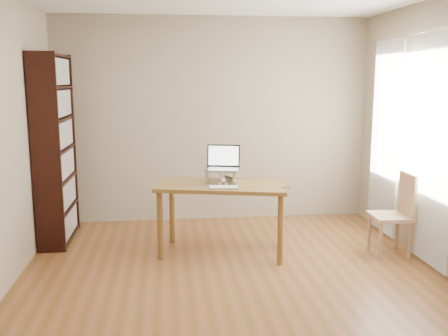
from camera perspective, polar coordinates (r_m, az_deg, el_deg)
room at (r=4.22m, az=1.99°, el=3.05°), size 4.04×4.54×2.64m
bookshelf at (r=5.87m, az=-18.72°, el=2.04°), size 0.30×0.90×2.10m
curtains at (r=5.57m, az=20.31°, el=2.79°), size 0.03×1.90×2.25m
desk at (r=5.20m, az=-0.15°, el=-2.94°), size 1.45×0.96×0.75m
laptop_stand at (r=5.24m, az=-0.25°, el=-0.75°), size 0.32×0.25×0.13m
laptop at (r=5.28m, az=-0.32°, el=0.56°), size 0.40×0.37×0.25m
keyboard at (r=4.96m, az=-0.05°, el=-2.24°), size 0.32×0.18×0.02m
coaster at (r=5.03m, az=7.12°, el=-2.21°), size 0.11×0.11×0.01m
cat at (r=5.27m, az=-0.23°, el=-0.96°), size 0.23×0.47×0.13m
chair at (r=5.51m, az=19.11°, el=-4.71°), size 0.39×0.39×0.87m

